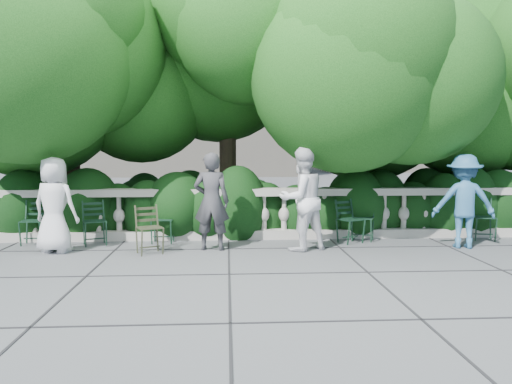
{
  "coord_description": "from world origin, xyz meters",
  "views": [
    {
      "loc": [
        -0.53,
        -7.96,
        1.79
      ],
      "look_at": [
        0.0,
        1.0,
        1.0
      ],
      "focal_mm": 35.0,
      "sensor_mm": 36.0,
      "label": 1
    }
  ],
  "objects": [
    {
      "name": "ground",
      "position": [
        0.0,
        0.0,
        0.0
      ],
      "size": [
        90.0,
        90.0,
        0.0
      ],
      "primitive_type": "plane",
      "color": "#4E5156",
      "rests_on": "ground"
    },
    {
      "name": "person_older_blue",
      "position": [
        3.72,
        0.7,
        0.84
      ],
      "size": [
        1.2,
        0.85,
        1.68
      ],
      "primitive_type": "imported",
      "rotation": [
        0.0,
        0.0,
        2.92
      ],
      "color": "#306692",
      "rests_on": "ground"
    },
    {
      "name": "shrub_hedge",
      "position": [
        0.0,
        3.0,
        0.0
      ],
      "size": [
        15.0,
        2.6,
        1.7
      ],
      "primitive_type": null,
      "color": "black",
      "rests_on": "ground"
    },
    {
      "name": "person_businessman",
      "position": [
        -3.47,
        0.7,
        0.82
      ],
      "size": [
        0.92,
        0.74,
        1.64
      ],
      "primitive_type": "imported",
      "rotation": [
        0.0,
        0.0,
        2.84
      ],
      "color": "white",
      "rests_on": "ground"
    },
    {
      "name": "chair_e",
      "position": [
        2.04,
        1.31,
        0.0
      ],
      "size": [
        0.59,
        0.61,
        0.84
      ],
      "primitive_type": null,
      "rotation": [
        0.0,
        0.0,
        -0.4
      ],
      "color": "black",
      "rests_on": "ground"
    },
    {
      "name": "balustrade",
      "position": [
        0.0,
        1.8,
        0.49
      ],
      "size": [
        12.0,
        0.44,
        1.0
      ],
      "color": "#9E998E",
      "rests_on": "ground"
    },
    {
      "name": "chair_d",
      "position": [
        1.87,
        1.12,
        0.0
      ],
      "size": [
        0.61,
        0.62,
        0.84
      ],
      "primitive_type": null,
      "rotation": [
        0.0,
        0.0,
        0.45
      ],
      "color": "black",
      "rests_on": "ground"
    },
    {
      "name": "chair_weathered",
      "position": [
        -1.78,
        0.34,
        0.0
      ],
      "size": [
        0.6,
        0.62,
        0.84
      ],
      "primitive_type": null,
      "rotation": [
        0.0,
        0.0,
        0.42
      ],
      "color": "black",
      "rests_on": "ground"
    },
    {
      "name": "chair_a",
      "position": [
        -2.91,
        1.17,
        0.0
      ],
      "size": [
        0.58,
        0.6,
        0.84
      ],
      "primitive_type": null,
      "rotation": [
        0.0,
        0.0,
        0.36
      ],
      "color": "black",
      "rests_on": "ground"
    },
    {
      "name": "chair_f",
      "position": [
        4.44,
        1.24,
        0.0
      ],
      "size": [
        0.53,
        0.56,
        0.84
      ],
      "primitive_type": null,
      "rotation": [
        0.0,
        0.0,
        -0.21
      ],
      "color": "black",
      "rests_on": "ground"
    },
    {
      "name": "chair_b",
      "position": [
        -4.11,
        1.27,
        0.0
      ],
      "size": [
        0.45,
        0.49,
        0.84
      ],
      "primitive_type": null,
      "rotation": [
        0.0,
        0.0,
        0.02
      ],
      "color": "black",
      "rests_on": "ground"
    },
    {
      "name": "person_woman_grey",
      "position": [
        -0.8,
        0.76,
        0.86
      ],
      "size": [
        0.67,
        0.49,
        1.72
      ],
      "primitive_type": "imported",
      "rotation": [
        0.0,
        0.0,
        3.02
      ],
      "color": "#39383D",
      "rests_on": "ground"
    },
    {
      "name": "tree_canopy",
      "position": [
        0.69,
        3.19,
        3.96
      ],
      "size": [
        15.04,
        6.52,
        6.78
      ],
      "color": "#3F3023",
      "rests_on": "ground"
    },
    {
      "name": "person_casual_man",
      "position": [
        0.78,
        0.65,
        0.91
      ],
      "size": [
        1.09,
        0.99,
        1.81
      ],
      "primitive_type": "imported",
      "rotation": [
        0.0,
        0.0,
        3.58
      ],
      "color": "white",
      "rests_on": "ground"
    },
    {
      "name": "chair_c",
      "position": [
        -1.75,
        1.31,
        0.0
      ],
      "size": [
        0.45,
        0.49,
        0.84
      ],
      "primitive_type": null,
      "rotation": [
        0.0,
        0.0,
        -0.03
      ],
      "color": "black",
      "rests_on": "ground"
    }
  ]
}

